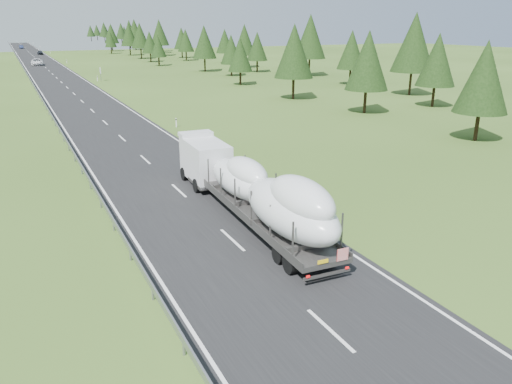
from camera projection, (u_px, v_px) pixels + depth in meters
name	position (u px, v px, depth m)	size (l,w,h in m)	color
ground	(232.00, 240.00, 26.08)	(400.00, 400.00, 0.00)	#37531B
road_surface	(52.00, 74.00, 110.98)	(10.00, 400.00, 0.02)	black
guardrail	(26.00, 72.00, 108.53)	(0.10, 400.00, 0.76)	slate
marker_posts	(57.00, 56.00, 160.23)	(0.13, 350.08, 1.00)	silver
highway_sign	(100.00, 72.00, 96.44)	(0.08, 0.90, 2.60)	slate
tree_line_right	(190.00, 37.00, 144.01)	(27.79, 357.27, 12.55)	black
boat_truck	(255.00, 187.00, 27.72)	(3.12, 18.41, 4.05)	silver
distant_van	(37.00, 62.00, 132.22)	(2.86, 6.21, 1.73)	silver
distant_car_dark	(40.00, 53.00, 176.40)	(1.72, 4.26, 1.45)	black
distant_car_blue	(21.00, 47.00, 217.12)	(1.51, 4.34, 1.43)	#16203E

